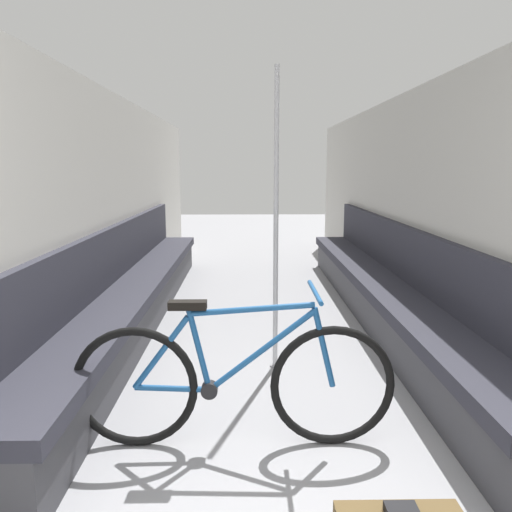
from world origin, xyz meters
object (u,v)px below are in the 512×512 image
at_px(bench_seat_row_right, 384,292).
at_px(bicycle, 234,382).
at_px(grab_pole_near, 276,227).
at_px(bench_seat_row_left, 134,294).

distance_m(bench_seat_row_right, bicycle, 2.58).
distance_m(bicycle, grab_pole_near, 1.33).
xyz_separation_m(bicycle, grab_pole_near, (0.29, 1.09, 0.71)).
distance_m(bench_seat_row_left, grab_pole_near, 1.86).
distance_m(bench_seat_row_right, grab_pole_near, 1.73).
bearing_deg(bicycle, bench_seat_row_right, 52.33).
bearing_deg(bench_seat_row_left, bench_seat_row_right, 0.00).
relative_size(bench_seat_row_left, bench_seat_row_right, 1.00).
height_order(bench_seat_row_left, bicycle, bench_seat_row_left).
bearing_deg(bench_seat_row_right, grab_pole_near, -136.40).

